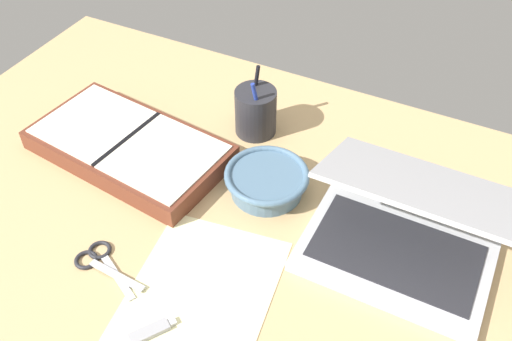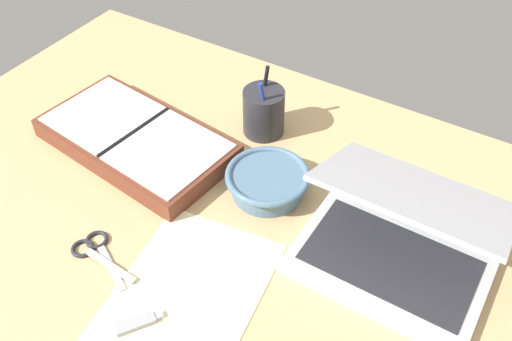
% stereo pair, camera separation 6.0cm
% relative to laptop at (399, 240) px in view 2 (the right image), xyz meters
% --- Properties ---
extents(desk_top, '(1.40, 1.00, 0.02)m').
position_rel_laptop_xyz_m(desk_top, '(-0.27, -0.11, -0.06)').
color(desk_top, tan).
rests_on(desk_top, ground).
extents(laptop, '(0.30, 0.27, 0.16)m').
position_rel_laptop_xyz_m(laptop, '(0.00, 0.00, 0.00)').
color(laptop, '#B7B7BC').
rests_on(laptop, desk_top).
extents(bowl, '(0.15, 0.15, 0.05)m').
position_rel_laptop_xyz_m(bowl, '(-0.26, 0.02, -0.02)').
color(bowl, slate).
rests_on(bowl, desk_top).
extents(pen_cup, '(0.08, 0.08, 0.14)m').
position_rel_laptop_xyz_m(pen_cup, '(-0.35, 0.17, 0.00)').
color(pen_cup, '#28282D').
rests_on(pen_cup, desk_top).
extents(planner, '(0.40, 0.25, 0.04)m').
position_rel_laptop_xyz_m(planner, '(-0.54, -0.01, -0.03)').
color(planner, brown).
rests_on(planner, desk_top).
extents(scissors, '(0.14, 0.08, 0.01)m').
position_rel_laptop_xyz_m(scissors, '(-0.43, -0.25, -0.04)').
color(scissors, '#B7B7BC').
rests_on(scissors, desk_top).
extents(paper_sheet_front, '(0.26, 0.33, 0.00)m').
position_rel_laptop_xyz_m(paper_sheet_front, '(-0.25, -0.23, -0.05)').
color(paper_sheet_front, '#F4EFB2').
rests_on(paper_sheet_front, desk_top).
extents(usb_drive, '(0.05, 0.07, 0.01)m').
position_rel_laptop_xyz_m(usb_drive, '(-0.28, -0.32, -0.04)').
color(usb_drive, '#99999E').
rests_on(usb_drive, desk_top).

